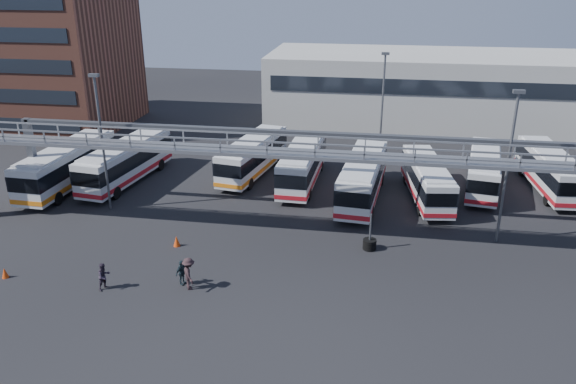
% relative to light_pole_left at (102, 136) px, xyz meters
% --- Properties ---
extents(ground, '(140.00, 140.00, 0.00)m').
position_rel_light_pole_left_xyz_m(ground, '(16.00, -8.00, -5.73)').
color(ground, black).
rests_on(ground, ground).
extents(gantry, '(51.40, 5.15, 7.10)m').
position_rel_light_pole_left_xyz_m(gantry, '(16.00, -2.13, -0.22)').
color(gantry, gray).
rests_on(gantry, ground).
extents(apartment_building, '(18.00, 15.00, 16.00)m').
position_rel_light_pole_left_xyz_m(apartment_building, '(-18.00, 22.00, 2.27)').
color(apartment_building, brown).
rests_on(apartment_building, ground).
extents(warehouse, '(42.00, 14.00, 8.00)m').
position_rel_light_pole_left_xyz_m(warehouse, '(28.00, 30.00, -1.73)').
color(warehouse, '#9E9E99').
rests_on(warehouse, ground).
extents(light_pole_left, '(0.70, 0.35, 10.21)m').
position_rel_light_pole_left_xyz_m(light_pole_left, '(0.00, 0.00, 0.00)').
color(light_pole_left, '#4C4F54').
rests_on(light_pole_left, ground).
extents(light_pole_mid, '(0.70, 0.35, 10.21)m').
position_rel_light_pole_left_xyz_m(light_pole_mid, '(28.00, -1.00, 0.00)').
color(light_pole_mid, '#4C4F54').
rests_on(light_pole_mid, ground).
extents(light_pole_back, '(0.70, 0.35, 10.21)m').
position_rel_light_pole_left_xyz_m(light_pole_back, '(20.00, 14.00, 0.00)').
color(light_pole_back, '#4C4F54').
rests_on(light_pole_back, ground).
extents(bus_0, '(3.14, 11.69, 3.52)m').
position_rel_light_pole_left_xyz_m(bus_0, '(-5.39, 3.77, -3.78)').
color(bus_0, silver).
rests_on(bus_0, ground).
extents(bus_1, '(4.03, 11.47, 3.41)m').
position_rel_light_pole_left_xyz_m(bus_1, '(-1.11, 5.59, -3.84)').
color(bus_1, silver).
rests_on(bus_1, ground).
extents(bus_3, '(4.31, 11.00, 3.26)m').
position_rel_light_pole_left_xyz_m(bus_3, '(9.06, 9.20, -3.92)').
color(bus_3, silver).
rests_on(bus_3, ground).
extents(bus_4, '(2.87, 10.95, 3.30)m').
position_rel_light_pole_left_xyz_m(bus_4, '(13.67, 7.68, -3.90)').
color(bus_4, silver).
rests_on(bus_4, ground).
extents(bus_5, '(3.64, 11.39, 3.40)m').
position_rel_light_pole_left_xyz_m(bus_5, '(18.80, 4.93, -3.85)').
color(bus_5, silver).
rests_on(bus_5, ground).
extents(bus_6, '(3.68, 10.33, 3.07)m').
position_rel_light_pole_left_xyz_m(bus_6, '(23.76, 5.87, -4.03)').
color(bus_6, silver).
rests_on(bus_6, ground).
extents(bus_7, '(4.08, 10.54, 3.12)m').
position_rel_light_pole_left_xyz_m(bus_7, '(28.48, 8.80, -4.00)').
color(bus_7, silver).
rests_on(bus_7, ground).
extents(bus_8, '(3.21, 10.81, 3.24)m').
position_rel_light_pole_left_xyz_m(bus_8, '(33.77, 9.49, -3.93)').
color(bus_8, silver).
rests_on(bus_8, ground).
extents(pedestrian_b, '(0.90, 0.98, 1.62)m').
position_rel_light_pole_left_xyz_m(pedestrian_b, '(4.90, -10.83, -4.92)').
color(pedestrian_b, '#2B2230').
rests_on(pedestrian_b, ground).
extents(pedestrian_c, '(1.25, 1.44, 1.93)m').
position_rel_light_pole_left_xyz_m(pedestrian_c, '(9.66, -10.03, -4.76)').
color(pedestrian_c, '#2D1E21').
rests_on(pedestrian_c, ground).
extents(pedestrian_d, '(0.70, 0.97, 1.53)m').
position_rel_light_pole_left_xyz_m(pedestrian_d, '(9.07, -9.64, -4.96)').
color(pedestrian_d, '#1B2931').
rests_on(pedestrian_d, ground).
extents(cone_left, '(0.45, 0.45, 0.63)m').
position_rel_light_pole_left_xyz_m(cone_left, '(-1.51, -10.63, -5.41)').
color(cone_left, '#D23D0B').
rests_on(cone_left, ground).
extents(cone_right, '(0.49, 0.49, 0.71)m').
position_rel_light_pole_left_xyz_m(cone_right, '(7.10, -5.10, -5.37)').
color(cone_right, '#D23D0B').
rests_on(cone_right, ground).
extents(tire_stack, '(0.88, 0.88, 2.50)m').
position_rel_light_pole_left_xyz_m(tire_stack, '(19.64, -3.50, -5.30)').
color(tire_stack, black).
rests_on(tire_stack, ground).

